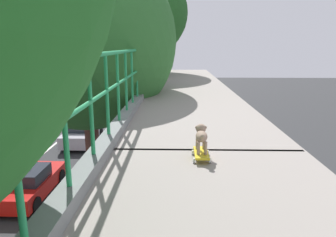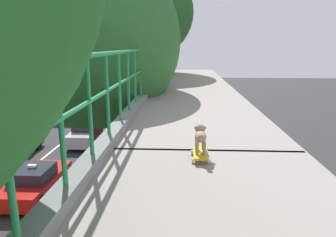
% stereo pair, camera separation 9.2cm
% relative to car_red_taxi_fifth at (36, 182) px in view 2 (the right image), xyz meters
% --- Properties ---
extents(green_railing, '(0.20, 27.48, 1.18)m').
position_rel_car_red_taxi_fifth_xyz_m(green_railing, '(5.30, -9.87, 4.65)').
color(green_railing, gray).
rests_on(green_railing, overpass_deck).
extents(car_red_taxi_fifth, '(1.81, 3.96, 1.47)m').
position_rel_car_red_taxi_fifth_xyz_m(car_red_taxi_fifth, '(0.00, 0.00, 0.00)').
color(car_red_taxi_fifth, red).
rests_on(car_red_taxi_fifth, ground).
extents(car_grey_sixth, '(1.93, 4.43, 1.48)m').
position_rel_car_red_taxi_fifth_xyz_m(car_grey_sixth, '(-3.55, 4.51, 0.05)').
color(car_grey_sixth, slate).
rests_on(car_grey_sixth, ground).
extents(car_silver_seventh, '(1.84, 4.55, 1.56)m').
position_rel_car_red_taxi_fifth_xyz_m(car_silver_seventh, '(0.02, 7.48, 0.09)').
color(car_silver_seventh, '#B8B5BC').
rests_on(car_silver_seventh, ground).
extents(city_bus, '(2.56, 11.43, 3.12)m').
position_rel_car_red_taxi_fifth_xyz_m(city_bus, '(-3.73, 19.08, 1.14)').
color(city_bus, beige).
rests_on(city_bus, ground).
extents(roadside_tree_mid, '(4.86, 4.86, 8.83)m').
position_rel_car_red_taxi_fifth_xyz_m(roadside_tree_mid, '(3.75, -3.36, 5.76)').
color(roadside_tree_mid, brown).
rests_on(roadside_tree_mid, ground).
extents(roadside_tree_far, '(5.47, 5.47, 9.92)m').
position_rel_car_red_taxi_fifth_xyz_m(roadside_tree_far, '(3.95, 2.37, 7.00)').
color(roadside_tree_far, '#543526').
rests_on(roadside_tree_far, ground).
extents(toy_skateboard, '(0.20, 0.41, 0.08)m').
position_rel_car_red_taxi_fifth_xyz_m(toy_skateboard, '(6.46, -8.49, 4.47)').
color(toy_skateboard, gold).
rests_on(toy_skateboard, overpass_deck).
extents(small_dog, '(0.14, 0.34, 0.30)m').
position_rel_car_red_taxi_fifth_xyz_m(small_dog, '(6.46, -8.45, 4.68)').
color(small_dog, '#9C7F69').
rests_on(small_dog, toy_skateboard).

